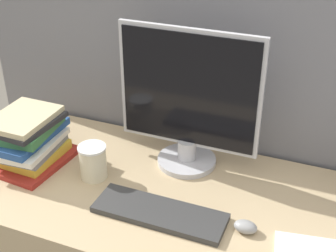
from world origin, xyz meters
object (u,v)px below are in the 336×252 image
book_stack (28,140)px  monitor (188,104)px  mouse (245,227)px  coffee_cup (93,162)px  keyboard (160,213)px

book_stack → monitor: bearing=21.3°
mouse → book_stack: size_ratio=0.23×
coffee_cup → book_stack: 0.26m
coffee_cup → mouse: bearing=-7.6°
monitor → book_stack: bearing=-158.7°
mouse → keyboard: bearing=-173.7°
monitor → book_stack: (-0.53, -0.21, -0.15)m
keyboard → book_stack: bearing=169.6°
monitor → keyboard: bearing=-86.0°
book_stack → mouse: bearing=-5.1°
book_stack → coffee_cup: bearing=0.3°
monitor → mouse: bearing=-44.3°
monitor → book_stack: size_ratio=1.67×
monitor → coffee_cup: monitor is taller
coffee_cup → book_stack: size_ratio=0.41×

